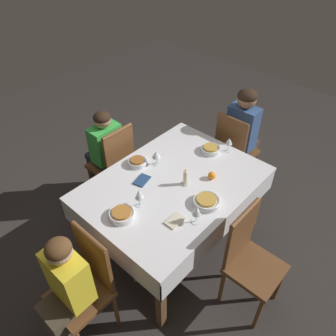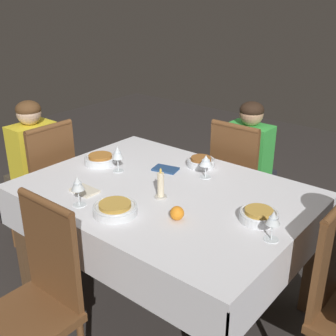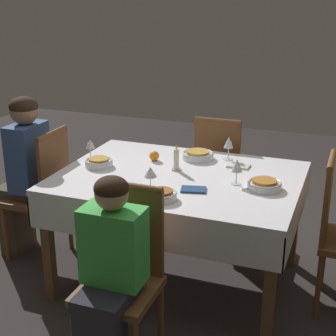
% 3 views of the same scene
% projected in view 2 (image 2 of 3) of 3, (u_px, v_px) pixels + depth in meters
% --- Properties ---
extents(ground_plane, '(8.00, 8.00, 0.00)m').
position_uv_depth(ground_plane, '(165.00, 302.00, 2.56)').
color(ground_plane, '#332D2B').
extents(dining_table, '(1.50, 1.10, 0.76)m').
position_uv_depth(dining_table, '(164.00, 203.00, 2.30)').
color(dining_table, silver).
rests_on(dining_table, ground_plane).
extents(chair_north, '(0.38, 0.38, 0.96)m').
position_uv_depth(chair_north, '(239.00, 181.00, 2.92)').
color(chair_north, brown).
rests_on(chair_north, ground_plane).
extents(chair_west, '(0.38, 0.38, 0.96)m').
position_uv_depth(chair_west, '(46.00, 183.00, 2.89)').
color(chair_west, brown).
rests_on(chair_west, ground_plane).
extents(chair_south, '(0.38, 0.38, 0.96)m').
position_uv_depth(chair_south, '(36.00, 298.00, 1.81)').
color(chair_south, brown).
rests_on(chair_south, ground_plane).
extents(person_child_green, '(0.30, 0.33, 1.07)m').
position_uv_depth(person_child_green, '(251.00, 166.00, 3.01)').
color(person_child_green, '#282833').
rests_on(person_child_green, ground_plane).
extents(person_child_yellow, '(0.33, 0.30, 1.09)m').
position_uv_depth(person_child_yellow, '(31.00, 168.00, 2.96)').
color(person_child_yellow, '#4C4233').
rests_on(person_child_yellow, ground_plane).
extents(bowl_east, '(0.18, 0.18, 0.06)m').
position_uv_depth(bowl_east, '(259.00, 215.00, 1.95)').
color(bowl_east, silver).
rests_on(bowl_east, dining_table).
extents(wine_glass_east, '(0.07, 0.07, 0.14)m').
position_uv_depth(wine_glass_east, '(273.00, 219.00, 1.77)').
color(wine_glass_east, white).
rests_on(wine_glass_east, dining_table).
extents(bowl_north, '(0.17, 0.17, 0.06)m').
position_uv_depth(bowl_north, '(201.00, 162.00, 2.56)').
color(bowl_north, silver).
rests_on(bowl_north, dining_table).
extents(wine_glass_north, '(0.08, 0.08, 0.14)m').
position_uv_depth(wine_glass_north, '(206.00, 161.00, 2.37)').
color(wine_glass_north, white).
rests_on(wine_glass_north, dining_table).
extents(bowl_west, '(0.20, 0.20, 0.06)m').
position_uv_depth(bowl_west, '(100.00, 159.00, 2.60)').
color(bowl_west, silver).
rests_on(bowl_west, dining_table).
extents(wine_glass_west, '(0.07, 0.07, 0.16)m').
position_uv_depth(wine_glass_west, '(117.00, 153.00, 2.45)').
color(wine_glass_west, white).
rests_on(wine_glass_west, dining_table).
extents(bowl_south, '(0.22, 0.22, 0.06)m').
position_uv_depth(bowl_south, '(115.00, 208.00, 2.01)').
color(bowl_south, silver).
rests_on(bowl_south, dining_table).
extents(wine_glass_south, '(0.07, 0.07, 0.16)m').
position_uv_depth(wine_glass_south, '(78.00, 184.00, 2.05)').
color(wine_glass_south, white).
rests_on(wine_glass_south, dining_table).
extents(candle_centerpiece, '(0.06, 0.06, 0.17)m').
position_uv_depth(candle_centerpiece, '(161.00, 187.00, 2.15)').
color(candle_centerpiece, beige).
rests_on(candle_centerpiece, dining_table).
extents(orange_fruit, '(0.07, 0.07, 0.07)m').
position_uv_depth(orange_fruit, '(177.00, 213.00, 1.96)').
color(orange_fruit, orange).
rests_on(orange_fruit, dining_table).
extents(napkin_red_folded, '(0.16, 0.13, 0.01)m').
position_uv_depth(napkin_red_folded, '(166.00, 169.00, 2.51)').
color(napkin_red_folded, navy).
rests_on(napkin_red_folded, dining_table).
extents(napkin_spare_side, '(0.15, 0.10, 0.01)m').
position_uv_depth(napkin_spare_side, '(85.00, 191.00, 2.24)').
color(napkin_spare_side, beige).
rests_on(napkin_spare_side, dining_table).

